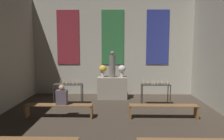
% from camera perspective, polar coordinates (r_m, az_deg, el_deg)
% --- Properties ---
extents(wall_back, '(8.10, 0.16, 4.74)m').
position_cam_1_polar(wall_back, '(10.89, 0.19, 6.16)').
color(wall_back, '#B2AD9E').
rests_on(wall_back, ground_plane).
extents(altar, '(1.35, 0.64, 1.00)m').
position_cam_1_polar(altar, '(10.10, 0.09, -4.67)').
color(altar, gray).
rests_on(altar, ground_plane).
extents(statue, '(0.27, 0.27, 1.20)m').
position_cam_1_polar(statue, '(9.95, 0.09, 1.29)').
color(statue, slate).
rests_on(statue, altar).
extents(flower_vase_left, '(0.33, 0.33, 0.55)m').
position_cam_1_polar(flower_vase_left, '(9.99, -2.43, 0.11)').
color(flower_vase_left, beige).
rests_on(flower_vase_left, altar).
extents(flower_vase_right, '(0.33, 0.33, 0.55)m').
position_cam_1_polar(flower_vase_right, '(9.98, 2.62, 0.10)').
color(flower_vase_right, beige).
rests_on(flower_vase_right, altar).
extents(candle_rack_left, '(1.16, 0.46, 1.08)m').
position_cam_1_polar(candle_rack_left, '(9.07, -11.29, -4.39)').
color(candle_rack_left, '#332D28').
rests_on(candle_rack_left, ground_plane).
extents(candle_rack_right, '(1.16, 0.46, 1.09)m').
position_cam_1_polar(candle_rack_right, '(9.00, 11.32, -4.47)').
color(candle_rack_right, '#332D28').
rests_on(candle_rack_right, ground_plane).
extents(pew_back_left, '(2.28, 0.36, 0.46)m').
position_cam_1_polar(pew_back_left, '(7.71, -13.69, -9.57)').
color(pew_back_left, brown).
rests_on(pew_back_left, ground_plane).
extents(pew_back_right, '(2.28, 0.36, 0.46)m').
position_cam_1_polar(pew_back_right, '(7.62, 13.23, -9.74)').
color(pew_back_right, brown).
rests_on(pew_back_right, ground_plane).
extents(person_seated, '(0.36, 0.24, 0.68)m').
position_cam_1_polar(person_seated, '(7.58, -12.99, -6.65)').
color(person_seated, '#564C56').
rests_on(person_seated, pew_back_left).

